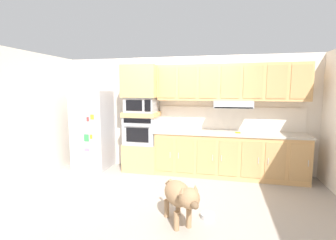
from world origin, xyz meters
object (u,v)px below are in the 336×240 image
Objects in this scene: built_in_oven at (142,130)px; screwdriver at (238,132)px; refrigerator at (93,129)px; dog_food_bowl at (208,215)px; dog at (180,196)px; microwave at (141,105)px.

built_in_oven reaches higher than screwdriver.
built_in_oven is (1.15, 0.07, 0.02)m from refrigerator.
dog_food_bowl is (-0.48, -1.73, -0.90)m from screwdriver.
dog_food_bowl is at bearing -48.61° from built_in_oven.
refrigerator is 1.16m from built_in_oven.
built_in_oven is 2.44m from dog.
refrigerator is at bearing 147.82° from dog_food_bowl.
screwdriver reaches higher than dog.
dog is 0.58m from dog_food_bowl.
screwdriver is (2.05, -0.05, 0.03)m from built_in_oven.
screwdriver is 2.23m from dog.
refrigerator reaches higher than built_in_oven.
microwave is at bearing 178.53° from screwdriver.
refrigerator is at bearing -163.43° from dog.
screwdriver is at bearing 124.06° from dog.
dog is (2.38, -1.99, -0.47)m from refrigerator.
microwave is 2.77m from dog_food_bowl.
refrigerator is at bearing -176.64° from microwave.
microwave reaches higher than dog.
dog is (1.22, -2.05, -0.49)m from built_in_oven.
refrigerator is 3.33m from dog_food_bowl.
built_in_oven is at bearing 179.23° from microwave.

